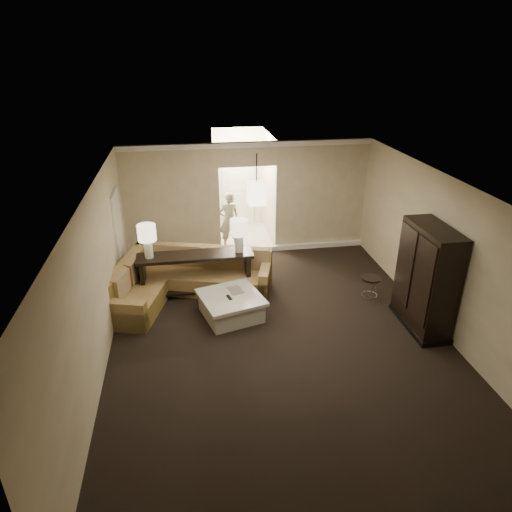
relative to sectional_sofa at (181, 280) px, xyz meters
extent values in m
plane|color=black|center=(1.74, -1.99, -0.36)|extent=(8.00, 8.00, 0.00)
cube|color=beige|center=(1.74, 2.01, 1.04)|extent=(6.00, 0.04, 2.80)
cube|color=beige|center=(1.74, -5.99, 1.04)|extent=(6.00, 0.04, 2.80)
cube|color=beige|center=(-1.26, -1.99, 1.04)|extent=(0.04, 8.00, 2.80)
cube|color=beige|center=(4.74, -1.99, 1.04)|extent=(0.04, 8.00, 2.80)
cube|color=silver|center=(1.74, -1.99, 2.44)|extent=(6.00, 8.00, 0.02)
cube|color=white|center=(1.74, 1.96, 2.37)|extent=(6.00, 0.10, 0.12)
cube|color=white|center=(1.74, 1.96, -0.30)|extent=(6.00, 0.10, 0.12)
cube|color=white|center=(-1.23, 0.81, 0.69)|extent=(0.05, 0.90, 2.10)
cube|color=beige|center=(1.74, 3.01, -0.36)|extent=(1.40, 2.00, 0.01)
cube|color=#F8E9CB|center=(1.04, 3.01, 1.04)|extent=(0.04, 2.00, 2.80)
cube|color=#F8E9CB|center=(2.44, 3.01, 1.04)|extent=(0.04, 2.00, 2.80)
cube|color=#F8E9CB|center=(1.74, 4.01, 1.04)|extent=(1.40, 0.04, 2.80)
cube|color=white|center=(1.74, 3.98, 0.69)|extent=(0.90, 0.05, 2.10)
cube|color=brown|center=(0.44, 0.21, -0.15)|extent=(3.12, 1.71, 0.42)
cube|color=brown|center=(-0.89, -0.59, -0.15)|extent=(1.26, 1.59, 0.42)
cube|color=brown|center=(0.53, 0.52, 0.29)|extent=(2.93, 1.08, 0.46)
cube|color=brown|center=(-1.07, -0.02, 0.29)|extent=(0.91, 2.36, 0.46)
cube|color=brown|center=(1.77, -0.19, -0.05)|extent=(0.45, 0.92, 0.62)
cube|color=brown|center=(-1.06, -1.16, -0.05)|extent=(0.92, 0.45, 0.62)
cube|color=#967950|center=(-0.54, 0.79, 0.31)|extent=(0.64, 0.33, 0.46)
cube|color=#967950|center=(0.18, 0.58, 0.31)|extent=(0.64, 0.33, 0.46)
cube|color=#967950|center=(0.90, 0.36, 0.31)|extent=(0.64, 0.33, 0.46)
cube|color=#967950|center=(1.61, 0.15, 0.31)|extent=(0.64, 0.33, 0.46)
cube|color=#967950|center=(-0.92, 0.04, 0.31)|extent=(0.32, 0.62, 0.46)
cube|color=#967950|center=(-1.12, -0.63, 0.31)|extent=(0.32, 0.62, 0.46)
cube|color=beige|center=(0.95, -0.99, -0.17)|extent=(1.24, 1.24, 0.38)
cube|color=beige|center=(0.95, -0.99, 0.06)|extent=(1.38, 1.38, 0.07)
cube|color=black|center=(0.92, -1.06, 0.10)|extent=(0.10, 0.19, 0.02)
cube|color=beige|center=(1.07, -0.78, 0.10)|extent=(0.33, 0.39, 0.01)
cube|color=black|center=(0.34, 0.01, 0.53)|extent=(2.39, 0.55, 0.07)
cube|color=black|center=(-0.75, 0.00, 0.08)|extent=(0.09, 0.49, 0.87)
cube|color=black|center=(1.42, 0.01, 0.08)|extent=(0.09, 0.49, 0.87)
cube|color=black|center=(0.34, 0.01, -0.23)|extent=(2.28, 0.50, 0.04)
cube|color=black|center=(4.44, -1.89, 0.64)|extent=(0.55, 1.33, 2.00)
cube|color=black|center=(4.15, -2.22, 0.78)|extent=(0.03, 0.59, 1.52)
cube|color=black|center=(4.15, -1.56, 0.78)|extent=(0.03, 0.59, 1.52)
cube|color=black|center=(4.44, -1.89, -0.31)|extent=(0.59, 1.39, 0.10)
cylinder|color=black|center=(3.88, -0.79, 0.13)|extent=(0.40, 0.40, 0.04)
torus|color=silver|center=(3.88, -0.79, -0.27)|extent=(0.33, 0.33, 0.02)
cylinder|color=silver|center=(4.03, -0.74, -0.12)|extent=(0.02, 0.02, 0.47)
cylinder|color=silver|center=(3.76, -0.69, -0.12)|extent=(0.02, 0.02, 0.47)
cylinder|color=silver|center=(3.85, -0.94, -0.12)|extent=(0.02, 0.02, 0.47)
cylinder|color=white|center=(-0.59, 0.01, 0.75)|extent=(0.17, 0.17, 0.38)
cylinder|color=beige|center=(-0.59, 0.01, 1.11)|extent=(0.37, 0.37, 0.33)
cylinder|color=white|center=(1.26, 0.01, 0.75)|extent=(0.17, 0.17, 0.38)
cylinder|color=beige|center=(1.26, 0.01, 1.11)|extent=(0.37, 0.37, 0.33)
cylinder|color=black|center=(1.74, 0.71, 2.14)|extent=(0.02, 0.02, 0.60)
cube|color=beige|center=(1.74, 0.71, 1.59)|extent=(0.38, 0.38, 0.48)
imported|color=#EDE9C8|center=(1.29, 2.31, 0.48)|extent=(0.66, 0.49, 1.68)
camera|label=1|loc=(0.22, -8.60, 4.50)|focal=32.00mm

